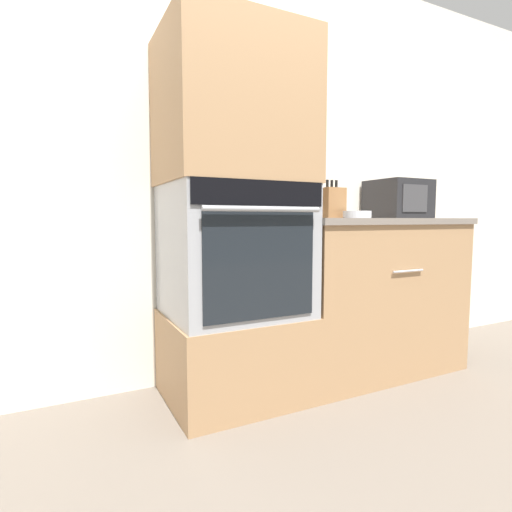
# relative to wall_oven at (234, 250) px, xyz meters

# --- Properties ---
(ground_plane) EXTENTS (12.00, 12.00, 0.00)m
(ground_plane) POSITION_rel_wall_oven_xyz_m (0.35, -0.30, -0.77)
(ground_plane) COLOR #6B6056
(wall_back) EXTENTS (8.00, 0.05, 2.50)m
(wall_back) POSITION_rel_wall_oven_xyz_m (0.35, 0.33, 0.48)
(wall_back) COLOR silver
(wall_back) RESTS_ON ground_plane
(oven_cabinet_base) EXTENTS (0.69, 0.60, 0.44)m
(oven_cabinet_base) POSITION_rel_wall_oven_xyz_m (0.00, 0.00, -0.55)
(oven_cabinet_base) COLOR #A87F56
(oven_cabinet_base) RESTS_ON ground_plane
(wall_oven) EXTENTS (0.67, 0.64, 0.66)m
(wall_oven) POSITION_rel_wall_oven_xyz_m (0.00, 0.00, 0.00)
(wall_oven) COLOR #9EA0A5
(wall_oven) RESTS_ON oven_cabinet_base
(oven_cabinet_upper) EXTENTS (0.69, 0.60, 0.73)m
(oven_cabinet_upper) POSITION_rel_wall_oven_xyz_m (-0.00, 0.00, 0.69)
(oven_cabinet_upper) COLOR #A87F56
(oven_cabinet_upper) RESTS_ON wall_oven
(counter_unit) EXTENTS (1.12, 0.63, 0.93)m
(counter_unit) POSITION_rel_wall_oven_xyz_m (0.90, 0.00, -0.30)
(counter_unit) COLOR #A87F56
(counter_unit) RESTS_ON ground_plane
(microwave) EXTENTS (0.35, 0.33, 0.25)m
(microwave) POSITION_rel_wall_oven_xyz_m (1.25, 0.13, 0.29)
(microwave) COLOR #232326
(microwave) RESTS_ON counter_unit
(knife_block) EXTENTS (0.13, 0.11, 0.22)m
(knife_block) POSITION_rel_wall_oven_xyz_m (0.62, 0.01, 0.25)
(knife_block) COLOR olive
(knife_block) RESTS_ON counter_unit
(bowl) EXTENTS (0.15, 0.15, 0.04)m
(bowl) POSITION_rel_wall_oven_xyz_m (0.67, -0.15, 0.18)
(bowl) COLOR silver
(bowl) RESTS_ON counter_unit
(condiment_jar_near) EXTENTS (0.04, 0.04, 0.08)m
(condiment_jar_near) POSITION_rel_wall_oven_xyz_m (0.51, 0.05, 0.20)
(condiment_jar_near) COLOR silver
(condiment_jar_near) RESTS_ON counter_unit
(condiment_jar_mid) EXTENTS (0.06, 0.06, 0.10)m
(condiment_jar_mid) POSITION_rel_wall_oven_xyz_m (0.41, 0.09, 0.21)
(condiment_jar_mid) COLOR #427047
(condiment_jar_mid) RESTS_ON counter_unit
(condiment_jar_far) EXTENTS (0.05, 0.05, 0.07)m
(condiment_jar_far) POSITION_rel_wall_oven_xyz_m (0.45, 0.20, 0.20)
(condiment_jar_far) COLOR brown
(condiment_jar_far) RESTS_ON counter_unit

